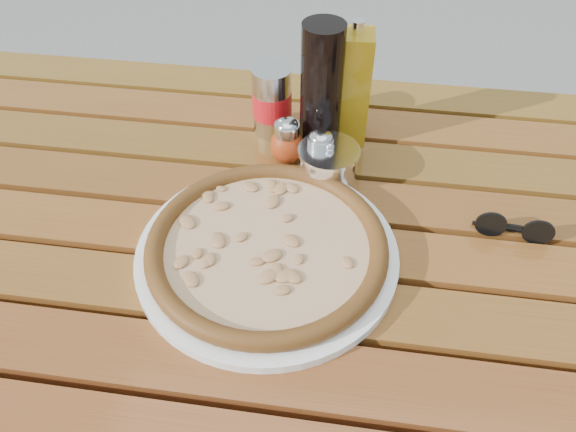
# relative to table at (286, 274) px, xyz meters

# --- Properties ---
(table) EXTENTS (1.40, 0.90, 0.75)m
(table) POSITION_rel_table_xyz_m (0.00, 0.00, 0.00)
(table) COLOR #35190C
(table) RESTS_ON ground
(plate) EXTENTS (0.47, 0.47, 0.01)m
(plate) POSITION_rel_table_xyz_m (-0.02, -0.03, 0.08)
(plate) COLOR white
(plate) RESTS_ON table
(pizza) EXTENTS (0.42, 0.42, 0.03)m
(pizza) POSITION_rel_table_xyz_m (-0.02, -0.03, 0.10)
(pizza) COLOR beige
(pizza) RESTS_ON plate
(pepper_shaker) EXTENTS (0.06, 0.06, 0.08)m
(pepper_shaker) POSITION_rel_table_xyz_m (-0.02, 0.18, 0.11)
(pepper_shaker) COLOR #B53C14
(pepper_shaker) RESTS_ON table
(oregano_shaker) EXTENTS (0.07, 0.07, 0.08)m
(oregano_shaker) POSITION_rel_table_xyz_m (0.03, 0.15, 0.11)
(oregano_shaker) COLOR #3B451B
(oregano_shaker) RESTS_ON table
(dark_bottle) EXTENTS (0.08, 0.08, 0.22)m
(dark_bottle) POSITION_rel_table_xyz_m (0.02, 0.22, 0.19)
(dark_bottle) COLOR black
(dark_bottle) RESTS_ON table
(soda_can) EXTENTS (0.07, 0.07, 0.12)m
(soda_can) POSITION_rel_table_xyz_m (-0.06, 0.26, 0.13)
(soda_can) COLOR silver
(soda_can) RESTS_ON table
(olive_oil_cruet) EXTENTS (0.06, 0.06, 0.21)m
(olive_oil_cruet) POSITION_rel_table_xyz_m (0.07, 0.26, 0.17)
(olive_oil_cruet) COLOR #B18512
(olive_oil_cruet) RESTS_ON table
(parmesan_tin) EXTENTS (0.12, 0.12, 0.07)m
(parmesan_tin) POSITION_rel_table_xyz_m (0.05, 0.14, 0.11)
(parmesan_tin) COLOR silver
(parmesan_tin) RESTS_ON table
(sunglasses) EXTENTS (0.11, 0.03, 0.04)m
(sunglasses) POSITION_rel_table_xyz_m (0.32, 0.06, 0.09)
(sunglasses) COLOR black
(sunglasses) RESTS_ON table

